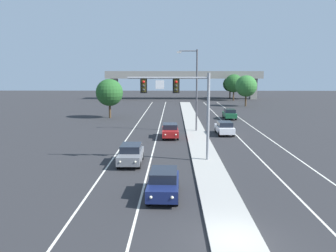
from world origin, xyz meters
TOP-DOWN VIEW (x-y plane):
  - ground_plane at (0.00, 0.00)m, footprint 260.00×260.00m
  - median_island at (0.00, 18.00)m, footprint 2.40×110.00m
  - lane_stripe_oncoming_center at (-4.70, 25.00)m, footprint 0.14×100.00m
  - lane_stripe_receding_center at (4.70, 25.00)m, footprint 0.14×100.00m
  - edge_stripe_left at (-8.00, 25.00)m, footprint 0.14×100.00m
  - edge_stripe_right at (8.00, 25.00)m, footprint 0.14×100.00m
  - overhead_signal_mast at (-2.04, 14.63)m, footprint 6.75×0.44m
  - street_lamp_median at (-0.13, 29.80)m, footprint 2.58×0.28m
  - car_oncoming_navy at (-3.36, 5.91)m, footprint 1.90×4.50m
  - car_oncoming_grey at (-6.24, 13.67)m, footprint 1.84×4.48m
  - car_oncoming_red at (-3.15, 25.61)m, footprint 1.92×4.51m
  - car_receding_white at (3.34, 27.76)m, footprint 1.92×4.51m
  - car_receding_green at (6.17, 42.38)m, footprint 1.86×4.49m
  - overpass_bridge at (0.00, 85.39)m, footprint 42.40×6.40m
  - tree_far_right_b at (13.47, 89.47)m, footprint 4.16×4.16m
  - tree_far_right_a at (12.98, 64.03)m, footprint 4.65×4.65m
  - tree_far_right_c at (12.92, 79.80)m, footprint 4.73×4.73m
  - tree_far_left_b at (-13.12, 43.34)m, footprint 4.37×4.37m

SIDE VIEW (x-z plane):
  - ground_plane at x=0.00m, z-range 0.00..0.00m
  - lane_stripe_oncoming_center at x=-4.70m, z-range 0.00..0.01m
  - lane_stripe_receding_center at x=4.70m, z-range 0.00..0.01m
  - edge_stripe_left at x=-8.00m, z-range 0.00..0.01m
  - edge_stripe_right at x=8.00m, z-range 0.00..0.01m
  - median_island at x=0.00m, z-range 0.00..0.15m
  - car_oncoming_navy at x=-3.36m, z-range 0.03..1.61m
  - car_oncoming_grey at x=-6.24m, z-range 0.03..1.61m
  - car_oncoming_red at x=-3.15m, z-range 0.03..1.61m
  - car_receding_white at x=3.34m, z-range 0.03..1.61m
  - car_receding_green at x=6.17m, z-range 0.03..1.61m
  - tree_far_right_b at x=13.47m, z-range 0.92..6.94m
  - tree_far_left_b at x=-13.12m, z-range 0.97..7.29m
  - tree_far_right_a at x=12.98m, z-range 1.03..7.75m
  - tree_far_right_c at x=12.92m, z-range 1.05..7.89m
  - overhead_signal_mast at x=-2.04m, z-range 1.71..8.91m
  - overpass_bridge at x=0.00m, z-range 1.96..9.61m
  - street_lamp_median at x=-0.13m, z-range 0.79..10.79m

